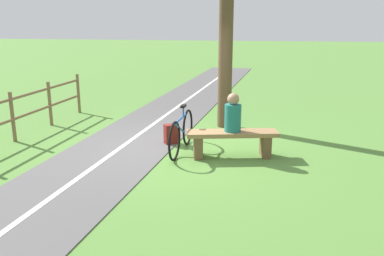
% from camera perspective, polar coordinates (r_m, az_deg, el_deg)
% --- Properties ---
extents(ground_plane, '(80.00, 80.00, 0.00)m').
position_cam_1_polar(ground_plane, '(8.54, -3.20, -2.69)').
color(ground_plane, '#548438').
extents(bench, '(1.78, 0.76, 0.51)m').
position_cam_1_polar(bench, '(7.91, 5.54, -1.56)').
color(bench, '#937047').
rests_on(bench, ground_plane).
extents(person_seated, '(0.37, 0.37, 0.73)m').
position_cam_1_polar(person_seated, '(7.79, 5.66, 1.86)').
color(person_seated, '#1E6B66').
rests_on(person_seated, bench).
extents(bicycle, '(0.18, 1.78, 0.93)m').
position_cam_1_polar(bicycle, '(8.15, -1.46, -0.67)').
color(bicycle, black).
rests_on(bicycle, ground_plane).
extents(backpack, '(0.34, 0.32, 0.42)m').
position_cam_1_polar(backpack, '(8.73, -2.90, -0.87)').
color(backpack, maroon).
rests_on(backpack, ground_plane).
extents(tree_far_right, '(1.57, 1.54, 4.48)m').
position_cam_1_polar(tree_far_right, '(9.85, 5.08, 12.20)').
color(tree_far_right, brown).
rests_on(tree_far_right, ground_plane).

